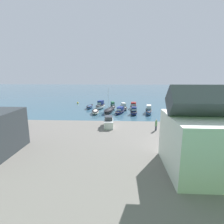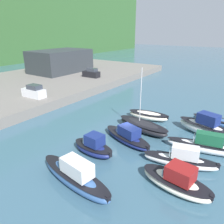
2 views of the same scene
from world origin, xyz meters
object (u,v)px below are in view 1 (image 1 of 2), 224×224
(moored_boat_7, at_px, (113,106))
(mooring_buoy_0, at_px, (78,103))
(moored_boat_2, at_px, (120,111))
(moored_boat_6, at_px, (124,107))
(parked_car_1, at_px, (14,125))
(moored_boat_1, at_px, (134,112))
(moored_boat_3, at_px, (109,111))
(moored_boat_9, at_px, (90,107))
(person_on_quay, at_px, (156,125))
(moored_boat_5, at_px, (133,106))
(moored_boat_0, at_px, (149,110))
(moored_boat_8, at_px, (100,106))
(parked_car_0, at_px, (109,122))

(moored_boat_7, height_order, mooring_buoy_0, moored_boat_7)
(moored_boat_2, height_order, mooring_buoy_0, moored_boat_2)
(moored_boat_6, height_order, parked_car_1, parked_car_1)
(moored_boat_1, height_order, moored_boat_3, moored_boat_3)
(moored_boat_1, relative_size, moored_boat_6, 0.70)
(mooring_buoy_0, bearing_deg, moored_boat_9, 124.64)
(person_on_quay, bearing_deg, moored_boat_6, -78.74)
(moored_boat_6, distance_m, moored_boat_9, 12.32)
(moored_boat_2, height_order, moored_boat_6, moored_boat_6)
(moored_boat_1, distance_m, moored_boat_9, 17.85)
(parked_car_1, distance_m, mooring_buoy_0, 40.08)
(moored_boat_5, bearing_deg, parked_car_1, 57.51)
(moored_boat_0, relative_size, moored_boat_8, 1.18)
(parked_car_1, bearing_deg, moored_boat_3, -129.01)
(moored_boat_1, height_order, moored_boat_6, moored_boat_1)
(parked_car_1, bearing_deg, moored_boat_5, -132.27)
(moored_boat_1, height_order, moored_boat_5, moored_boat_5)
(moored_boat_8, xyz_separation_m, person_on_quay, (-14.01, 28.79, 1.59))
(moored_boat_3, xyz_separation_m, moored_boat_6, (-4.88, -6.61, 0.05))
(moored_boat_3, height_order, moored_boat_9, moored_boat_3)
(moored_boat_0, height_order, moored_boat_8, moored_boat_8)
(moored_boat_5, xyz_separation_m, mooring_buoy_0, (22.61, -10.03, -0.50))
(moored_boat_2, bearing_deg, person_on_quay, 125.87)
(moored_boat_0, height_order, moored_boat_5, moored_boat_0)
(moored_boat_5, bearing_deg, moored_boat_6, 19.91)
(moored_boat_5, bearing_deg, parked_car_0, 83.49)
(moored_boat_3, xyz_separation_m, person_on_quay, (-10.57, 21.97, 1.95))
(parked_car_0, relative_size, mooring_buoy_0, 6.43)
(moored_boat_2, distance_m, moored_boat_7, 8.45)
(mooring_buoy_0, bearing_deg, moored_boat_0, 147.39)
(moored_boat_9, xyz_separation_m, person_on_quay, (-17.98, 29.45, 2.09))
(moored_boat_2, relative_size, mooring_buoy_0, 11.21)
(moored_boat_3, bearing_deg, moored_boat_0, -167.79)
(moored_boat_2, bearing_deg, moored_boat_0, -159.89)
(moored_boat_1, bearing_deg, moored_boat_9, -26.63)
(moored_boat_3, relative_size, person_on_quay, 3.81)
(moored_boat_7, bearing_deg, moored_boat_8, 3.08)
(moored_boat_1, height_order, moored_boat_8, moored_boat_8)
(moored_boat_1, bearing_deg, moored_boat_0, -153.81)
(parked_car_0, bearing_deg, person_on_quay, 164.86)
(moored_boat_1, height_order, moored_boat_2, moored_boat_1)
(moored_boat_6, bearing_deg, person_on_quay, 86.59)
(moored_boat_5, xyz_separation_m, moored_boat_6, (3.48, 0.74, -0.06))
(moored_boat_6, height_order, person_on_quay, person_on_quay)
(moored_boat_7, bearing_deg, parked_car_0, 80.53)
(parked_car_0, bearing_deg, moored_boat_8, -82.73)
(moored_boat_5, distance_m, mooring_buoy_0, 24.74)
(moored_boat_6, bearing_deg, parked_car_0, 67.80)
(moored_boat_5, bearing_deg, moored_boat_8, 10.41)
(moored_boat_9, bearing_deg, moored_boat_5, -175.64)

